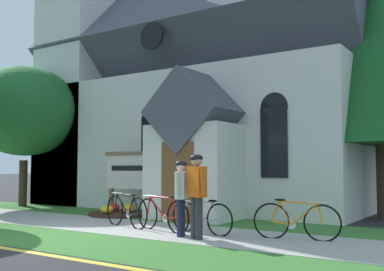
# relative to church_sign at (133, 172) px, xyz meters

# --- Properties ---
(ground) EXTENTS (140.00, 140.00, 0.00)m
(ground) POSITION_rel_church_sign_xyz_m (1.82, -0.24, -1.26)
(ground) COLOR #2B2B2D
(sidewalk_slab) EXTENTS (32.00, 2.39, 0.01)m
(sidewalk_slab) POSITION_rel_church_sign_xyz_m (0.16, -2.36, -1.26)
(sidewalk_slab) COLOR #A8A59E
(sidewalk_slab) RESTS_ON ground
(grass_verge) EXTENTS (32.00, 2.02, 0.01)m
(grass_verge) POSITION_rel_church_sign_xyz_m (0.16, -4.57, -1.26)
(grass_verge) COLOR #38722D
(grass_verge) RESTS_ON ground
(church_lawn) EXTENTS (24.00, 1.90, 0.01)m
(church_lawn) POSITION_rel_church_sign_xyz_m (0.16, -0.22, -1.26)
(church_lawn) COLOR #38722D
(church_lawn) RESTS_ON ground
(church_building) EXTENTS (12.53, 10.79, 12.50)m
(church_building) POSITION_rel_church_sign_xyz_m (-0.18, 4.91, 3.14)
(church_building) COLOR silver
(church_building) RESTS_ON ground
(church_sign) EXTENTS (2.08, 0.27, 1.91)m
(church_sign) POSITION_rel_church_sign_xyz_m (0.00, 0.00, 0.00)
(church_sign) COLOR #7F6047
(church_sign) RESTS_ON ground
(flower_bed) EXTENTS (1.87, 1.87, 0.34)m
(flower_bed) POSITION_rel_church_sign_xyz_m (-0.01, -0.52, -1.17)
(flower_bed) COLOR #382319
(flower_bed) RESTS_ON ground
(bicycle_red) EXTENTS (1.70, 0.40, 0.83)m
(bicycle_red) POSITION_rel_church_sign_xyz_m (5.99, -1.97, -0.88)
(bicycle_red) COLOR black
(bicycle_red) RESTS_ON ground
(bicycle_orange) EXTENTS (1.75, 0.56, 0.83)m
(bicycle_orange) POSITION_rel_church_sign_xyz_m (1.89, -2.39, -0.87)
(bicycle_orange) COLOR black
(bicycle_orange) RESTS_ON ground
(bicycle_white) EXTENTS (1.71, 0.29, 0.76)m
(bicycle_white) POSITION_rel_church_sign_xyz_m (3.98, -2.31, -0.90)
(bicycle_white) COLOR black
(bicycle_white) RESTS_ON ground
(bicycle_silver) EXTENTS (1.76, 0.45, 0.83)m
(bicycle_silver) POSITION_rel_church_sign_xyz_m (3.03, -2.46, -0.89)
(bicycle_silver) COLOR black
(bicycle_silver) RESTS_ON ground
(cyclist_in_orange_jersey) EXTENTS (0.37, 0.68, 1.57)m
(cyclist_in_orange_jersey) POSITION_rel_church_sign_xyz_m (3.85, -2.90, -0.36)
(cyclist_in_orange_jersey) COLOR #191E38
(cyclist_in_orange_jersey) RESTS_ON ground
(cyclist_in_white_jersey) EXTENTS (0.57, 0.47, 1.70)m
(cyclist_in_white_jersey) POSITION_rel_church_sign_xyz_m (4.31, -3.01, -0.27)
(cyclist_in_white_jersey) COLOR #2D2D33
(cyclist_in_white_jersey) RESTS_ON ground
(roadside_conifer) EXTENTS (4.01, 4.01, 6.90)m
(roadside_conifer) POSITION_rel_church_sign_xyz_m (6.64, 2.84, 3.21)
(roadside_conifer) COLOR #3D2D1E
(roadside_conifer) RESTS_ON ground
(yard_deciduous_tree) EXTENTS (3.98, 3.98, 5.16)m
(yard_deciduous_tree) POSITION_rel_church_sign_xyz_m (-5.25, -0.06, 2.23)
(yard_deciduous_tree) COLOR #3D2D1E
(yard_deciduous_tree) RESTS_ON ground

